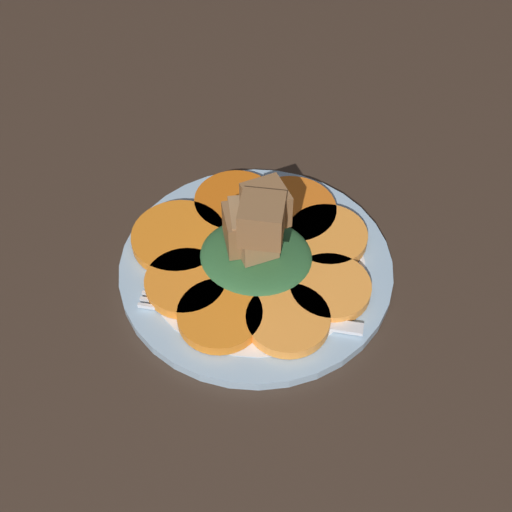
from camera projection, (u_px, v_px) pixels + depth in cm
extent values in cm
cube|color=#38281E|center=(256.00, 277.00, 66.91)|extent=(120.00, 120.00, 2.00)
cylinder|color=#99B7D1|center=(256.00, 267.00, 65.76)|extent=(25.14, 25.14, 1.00)
cylinder|color=white|center=(256.00, 267.00, 65.72)|extent=(20.12, 20.12, 1.00)
cylinder|color=#F99438|center=(330.00, 288.00, 62.79)|extent=(7.22, 7.22, 1.06)
cylinder|color=orange|center=(327.00, 237.00, 66.65)|extent=(7.52, 7.52, 1.06)
cylinder|color=orange|center=(291.00, 211.00, 68.75)|extent=(8.76, 8.76, 1.06)
cylinder|color=#D35E11|center=(236.00, 203.00, 69.50)|extent=(8.08, 8.08, 1.06)
cylinder|color=orange|center=(179.00, 238.00, 66.57)|extent=(8.87, 8.87, 1.06)
cylinder|color=orange|center=(186.00, 283.00, 63.16)|extent=(7.28, 7.28, 1.06)
cylinder|color=orange|center=(220.00, 315.00, 60.89)|extent=(7.37, 7.37, 1.06)
cylinder|color=orange|center=(288.00, 320.00, 60.60)|extent=(7.24, 7.24, 1.06)
ellipsoid|color=#2D6033|center=(256.00, 256.00, 64.58)|extent=(10.29, 9.26, 1.87)
cube|color=brown|center=(246.00, 228.00, 62.99)|extent=(4.86, 4.86, 3.75)
cube|color=#9E754C|center=(252.00, 225.00, 63.09)|extent=(4.95, 4.95, 3.94)
cube|color=#9E754C|center=(253.00, 235.00, 62.79)|extent=(4.48, 4.48, 3.26)
cube|color=brown|center=(262.00, 220.00, 58.72)|extent=(3.79, 3.79, 3.67)
cube|color=brown|center=(266.00, 205.00, 60.30)|extent=(4.75, 4.75, 3.43)
cube|color=silver|center=(288.00, 318.00, 61.10)|extent=(12.91, 1.19, 0.40)
cube|color=silver|center=(206.00, 306.00, 61.96)|extent=(1.58, 2.32, 0.40)
cube|color=silver|center=(166.00, 309.00, 61.72)|extent=(5.08, 0.34, 0.40)
cube|color=silver|center=(168.00, 303.00, 62.14)|extent=(5.08, 0.34, 0.40)
cube|color=silver|center=(170.00, 297.00, 62.56)|extent=(5.08, 0.34, 0.40)
cube|color=silver|center=(172.00, 291.00, 62.98)|extent=(5.08, 0.34, 0.40)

